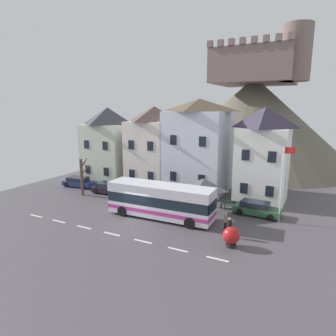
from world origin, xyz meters
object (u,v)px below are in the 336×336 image
hilltop_castle (253,119)px  parked_car_02 (79,182)px  parked_car_00 (256,208)px  harbour_buoy (231,236)px  townhouse_02 (199,146)px  bare_tree_00 (82,176)px  pedestrian_00 (226,222)px  parked_car_01 (109,188)px  flagpole (283,179)px  bus_shelter (204,184)px  townhouse_01 (155,146)px  pedestrian_01 (230,226)px  townhouse_00 (109,145)px  transit_bus (160,201)px  public_bench (228,204)px  townhouse_03 (263,155)px

hilltop_castle → parked_car_02: bearing=-122.6°
parked_car_00 → harbour_buoy: size_ratio=2.90×
townhouse_02 → bare_tree_00: townhouse_02 is taller
townhouse_02 → pedestrian_00: bearing=-58.0°
parked_car_01 → pedestrian_00: size_ratio=2.66×
flagpole → bus_shelter: bearing=-174.5°
townhouse_01 → bare_tree_00: bearing=-122.6°
flagpole → bare_tree_00: size_ratio=1.57×
townhouse_02 → bus_shelter: 8.32m
pedestrian_01 → bus_shelter: bearing=130.6°
townhouse_00 → parked_car_01: size_ratio=2.37×
townhouse_00 → pedestrian_00: 22.51m
parked_car_00 → harbour_buoy: 7.61m
transit_bus → parked_car_02: (-14.79, 4.86, -0.98)m
bus_shelter → parked_car_01: bus_shelter is taller
public_bench → parked_car_02: bearing=-178.8°
public_bench → harbour_buoy: 8.47m
parked_car_01 → pedestrian_00: pedestrian_00 is taller
townhouse_03 → public_bench: 6.81m
townhouse_02 → flagpole: (10.45, -6.42, -1.58)m
pedestrian_00 → flagpole: size_ratio=0.23×
pedestrian_00 → pedestrian_01: 1.17m
townhouse_01 → hilltop_castle: 22.58m
public_bench → bare_tree_00: bare_tree_00 is taller
bus_shelter → townhouse_00: bearing=158.8°
parked_car_00 → bus_shelter: bearing=-158.3°
townhouse_01 → parked_car_02: bearing=-146.9°
transit_bus → parked_car_02: size_ratio=2.35×
townhouse_00 → pedestrian_01: townhouse_00 is taller
parked_car_00 → harbour_buoy: bearing=-89.5°
townhouse_02 → parked_car_00: (8.20, -5.53, -4.95)m
hilltop_castle → parked_car_01: size_ratio=8.00×
townhouse_01 → townhouse_02: bearing=-0.0°
townhouse_00 → hilltop_castle: 26.55m
public_bench → bare_tree_00: bearing=-169.5°
townhouse_01 → townhouse_02: (6.16, -0.00, 0.44)m
bare_tree_00 → parked_car_02: bearing=139.6°
bus_shelter → harbour_buoy: bus_shelter is taller
townhouse_02 → parked_car_01: 12.05m
transit_bus → bare_tree_00: bare_tree_00 is taller
harbour_buoy → bare_tree_00: bare_tree_00 is taller
townhouse_01 → hilltop_castle: (8.39, 20.74, 3.06)m
pedestrian_01 → townhouse_01: bearing=139.1°
flagpole → harbour_buoy: size_ratio=4.54×
townhouse_02 → pedestrian_01: (7.23, -11.59, -4.63)m
parked_car_01 → bus_shelter: bearing=-3.5°
townhouse_02 → flagpole: 12.37m
parked_car_02 → public_bench: size_ratio=2.69×
townhouse_03 → transit_bus: (-7.45, -9.59, -3.54)m
townhouse_00 → parked_car_00: 22.32m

